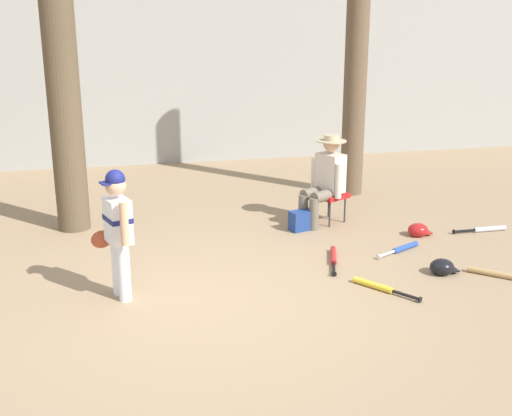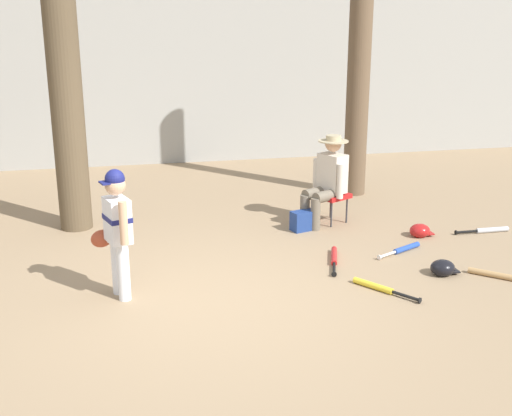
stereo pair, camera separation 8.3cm
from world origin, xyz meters
name	(u,v)px [view 1 (the left image)]	position (x,y,z in m)	size (l,w,h in m)	color
ground_plane	(211,303)	(0.00, 0.00, 0.00)	(60.00, 60.00, 0.00)	#937A5B
concrete_back_wall	(151,81)	(0.00, 6.61, 1.55)	(18.00, 0.36, 3.10)	#9E9E99
tree_near_player	(59,39)	(-1.37, 2.72, 2.43)	(0.58, 0.58, 5.43)	brown
tree_behind_spectator	(356,70)	(2.86, 3.56, 1.93)	(0.59, 0.59, 4.49)	brown
young_ballplayer	(117,226)	(-0.85, 0.35, 0.74)	(0.44, 0.56, 1.31)	white
folding_stool	(330,196)	(2.00, 2.20, 0.36)	(0.54, 0.54, 0.41)	red
seated_spectator	(325,178)	(1.92, 2.16, 0.64)	(0.67, 0.56, 1.20)	#6B6051
handbag_beside_stool	(302,220)	(1.55, 1.96, 0.13)	(0.34, 0.18, 0.26)	navy
bat_wood_tan	(496,274)	(3.10, -0.06, 0.03)	(0.63, 0.60, 0.07)	tan
bat_blue_youth	(402,248)	(2.47, 0.91, 0.03)	(0.67, 0.38, 0.07)	#2347AD
bat_red_barrel	(334,257)	(1.57, 0.81, 0.03)	(0.33, 0.78, 0.07)	red
bat_aluminum_silver	(486,229)	(3.86, 1.33, 0.03)	(0.75, 0.07, 0.07)	#B7BCC6
bat_yellow_trainer	(378,287)	(1.73, -0.08, 0.03)	(0.49, 0.67, 0.07)	yellow
batting_helmet_black	(442,267)	(2.57, 0.15, 0.08)	(0.32, 0.24, 0.18)	black
batting_helmet_red	(418,230)	(2.92, 1.38, 0.08)	(0.31, 0.24, 0.18)	#A81919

